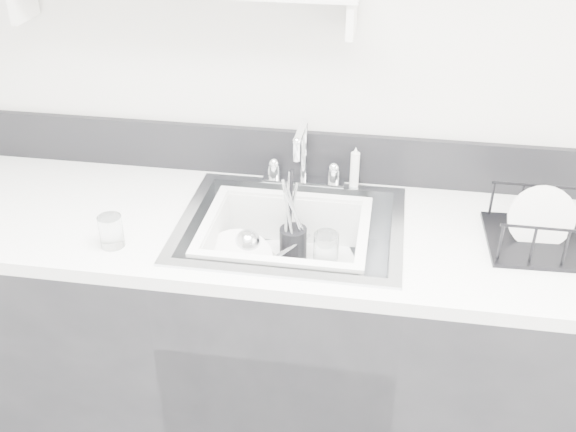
% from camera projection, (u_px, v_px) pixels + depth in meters
% --- Properties ---
extents(room_shell, '(3.50, 3.00, 2.60)m').
position_uv_depth(room_shell, '(192.00, 43.00, 0.85)').
color(room_shell, silver).
rests_on(room_shell, ground).
extents(counter_run, '(3.20, 0.62, 0.92)m').
position_uv_depth(counter_run, '(291.00, 346.00, 2.17)').
color(counter_run, black).
rests_on(counter_run, ground).
extents(backsplash, '(3.20, 0.02, 0.16)m').
position_uv_depth(backsplash, '(306.00, 155.00, 2.14)').
color(backsplash, black).
rests_on(backsplash, counter_run).
extents(sink, '(0.64, 0.52, 0.20)m').
position_uv_depth(sink, '(291.00, 251.00, 1.98)').
color(sink, silver).
rests_on(sink, counter_run).
extents(faucet, '(0.26, 0.18, 0.23)m').
position_uv_depth(faucet, '(303.00, 168.00, 2.11)').
color(faucet, silver).
rests_on(faucet, counter_run).
extents(side_sprayer, '(0.03, 0.03, 0.14)m').
position_uv_depth(side_sprayer, '(355.00, 168.00, 2.09)').
color(side_sprayer, white).
rests_on(side_sprayer, counter_run).
extents(wash_tub, '(0.58, 0.53, 0.18)m').
position_uv_depth(wash_tub, '(285.00, 250.00, 1.96)').
color(wash_tub, white).
rests_on(wash_tub, sink).
extents(plate_stack, '(0.24, 0.24, 0.10)m').
position_uv_depth(plate_stack, '(242.00, 265.00, 1.98)').
color(plate_stack, white).
rests_on(plate_stack, wash_tub).
extents(utensil_cup, '(0.08, 0.08, 0.28)m').
position_uv_depth(utensil_cup, '(293.00, 241.00, 2.03)').
color(utensil_cup, black).
rests_on(utensil_cup, wash_tub).
extents(ladle, '(0.33, 0.21, 0.09)m').
position_uv_depth(ladle, '(270.00, 256.00, 1.99)').
color(ladle, silver).
rests_on(ladle, wash_tub).
extents(tumbler_in_tub, '(0.10, 0.10, 0.11)m').
position_uv_depth(tumbler_in_tub, '(326.00, 250.00, 2.00)').
color(tumbler_in_tub, white).
rests_on(tumbler_in_tub, wash_tub).
extents(tumbler_counter, '(0.09, 0.09, 0.09)m').
position_uv_depth(tumbler_counter, '(111.00, 231.00, 1.82)').
color(tumbler_counter, white).
rests_on(tumbler_counter, counter_run).
extents(dish_rack, '(0.37, 0.28, 0.13)m').
position_uv_depth(dish_rack, '(558.00, 225.00, 1.81)').
color(dish_rack, black).
rests_on(dish_rack, counter_run).
extents(bowl_small, '(0.13, 0.13, 0.03)m').
position_uv_depth(bowl_small, '(306.00, 280.00, 1.93)').
color(bowl_small, white).
rests_on(bowl_small, wash_tub).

